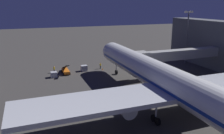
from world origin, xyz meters
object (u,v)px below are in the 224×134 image
Objects in this scene: apron_floodlight_mast at (187,33)px; belt_loader at (66,71)px; baggage_container_near_belt at (84,68)px; traffic_cone_nose_starboard at (103,69)px; airliner_at_gate at (176,86)px; jet_bridge at (173,55)px; ground_crew_marshaller_fwd at (54,69)px; traffic_cone_nose_port at (116,68)px; baggage_container_mid_row at (54,75)px; ground_crew_by_belt_loader at (100,65)px.

apron_floodlight_mast is 39.60m from belt_loader.
baggage_container_near_belt reaches higher than traffic_cone_nose_starboard.
airliner_at_gate reaches higher than traffic_cone_nose_starboard.
jet_bridge is at bearing -123.82° from airliner_at_gate.
ground_crew_marshaller_fwd is 18.25m from traffic_cone_nose_port.
ground_crew_marshaller_fwd is at bearing -7.15° from traffic_cone_nose_port.
belt_loader is at bearing 7.70° from baggage_container_near_belt.
baggage_container_near_belt is at bearing 170.89° from ground_crew_marshaller_fwd.
traffic_cone_nose_starboard is at bearing -171.66° from baggage_container_mid_row.
apron_floodlight_mast reaches higher than ground_crew_by_belt_loader.
baggage_container_near_belt is 1.00× the size of ground_crew_by_belt_loader.
ground_crew_marshaller_fwd is (41.39, -4.42, -8.76)m from apron_floodlight_mast.
traffic_cone_nose_port is 1.00× the size of traffic_cone_nose_starboard.
apron_floodlight_mast is 9.41× the size of ground_crew_by_belt_loader.
baggage_container_mid_row is 2.98× the size of traffic_cone_nose_starboard.
ground_crew_by_belt_loader is 0.94× the size of ground_crew_marshaller_fwd.
apron_floodlight_mast is at bearing 173.90° from ground_crew_marshaller_fwd.
apron_floodlight_mast is at bearing 174.66° from baggage_container_near_belt.
jet_bridge reaches higher than baggage_container_near_belt.
ground_crew_by_belt_loader is at bearing -86.00° from airliner_at_gate.
jet_bridge is 21.39m from ground_crew_by_belt_loader.
airliner_at_gate is 3.92× the size of apron_floodlight_mast.
baggage_container_near_belt is (33.06, -3.09, -8.99)m from apron_floodlight_mast.
baggage_container_mid_row is at bearing -61.17° from airliner_at_gate.
baggage_container_mid_row is at bearing 81.65° from ground_crew_marshaller_fwd.
airliner_at_gate is 8.16× the size of belt_loader.
traffic_cone_nose_port is (-4.56, 1.58, -0.71)m from ground_crew_by_belt_loader.
ground_crew_marshaller_fwd is (15.89, -34.40, -4.59)m from airliner_at_gate.
baggage_container_mid_row reaches higher than traffic_cone_nose_port.
belt_loader is 14.65× the size of traffic_cone_nose_port.
baggage_container_near_belt is (7.56, -33.06, -4.81)m from airliner_at_gate.
jet_bridge reaches higher than baggage_container_mid_row.
baggage_container_mid_row is at bearing 8.34° from traffic_cone_nose_starboard.
apron_floodlight_mast reaches higher than baggage_container_mid_row.
baggage_container_mid_row is (16.53, -30.03, -4.91)m from airliner_at_gate.
apron_floodlight_mast is 30.48× the size of traffic_cone_nose_starboard.
airliner_at_gate is 119.54× the size of traffic_cone_nose_starboard.
belt_loader is 4.27× the size of ground_crew_marshaller_fwd.
belt_loader is at bearing 144.31° from ground_crew_marshaller_fwd.
apron_floodlight_mast is 2.08× the size of belt_loader.
belt_loader is 4.21m from baggage_container_mid_row.
traffic_cone_nose_starboard is (27.70, -2.15, -9.53)m from apron_floodlight_mast.
traffic_cone_nose_starboard is (-0.16, 1.58, -0.71)m from ground_crew_by_belt_loader.
ground_crew_marshaller_fwd is (8.33, -1.34, 0.23)m from baggage_container_near_belt.
traffic_cone_nose_port is (23.30, -2.15, -9.53)m from apron_floodlight_mast.
airliner_at_gate reaches higher than traffic_cone_nose_port.
traffic_cone_nose_port is (11.30, -11.97, -5.43)m from jet_bridge.
baggage_container_mid_row is at bearing -0.07° from apron_floodlight_mast.
traffic_cone_nose_starboard is at bearing -4.45° from apron_floodlight_mast.
airliner_at_gate is 36.92× the size of ground_crew_by_belt_loader.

